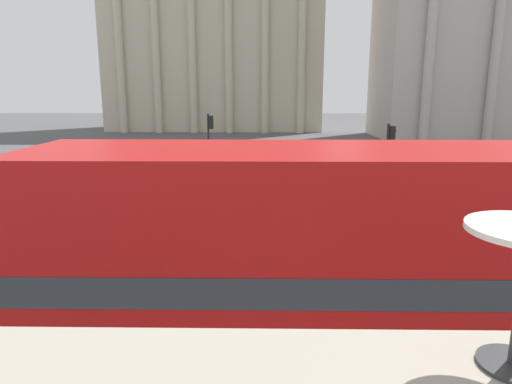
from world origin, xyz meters
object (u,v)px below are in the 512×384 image
traffic_light_mid (389,154)px  traffic_light_far (210,139)px  pedestrian_grey (125,164)px  double_decker_bus (357,266)px  pedestrian_yellow (335,200)px  plaza_building_left (215,35)px  traffic_light_near (245,191)px

traffic_light_mid → traffic_light_far: bearing=148.3°
pedestrian_grey → traffic_light_mid: bearing=-56.0°
double_decker_bus → pedestrian_grey: size_ratio=5.64×
pedestrian_yellow → pedestrian_grey: bearing=-130.7°
double_decker_bus → plaza_building_left: (-7.74, 54.60, 9.63)m
plaza_building_left → pedestrian_grey: (-1.52, -36.26, -10.95)m
traffic_light_far → pedestrian_yellow: 9.30m
plaza_building_left → pedestrian_grey: plaza_building_left is taller
traffic_light_mid → traffic_light_far: 9.70m
pedestrian_grey → pedestrian_yellow: pedestrian_grey is taller
traffic_light_far → pedestrian_grey: size_ratio=2.13×
double_decker_bus → pedestrian_grey: (-9.26, 18.34, -1.32)m
pedestrian_yellow → traffic_light_near: bearing=-34.7°
double_decker_bus → traffic_light_mid: double_decker_bus is taller
plaza_building_left → traffic_light_near: 50.91m
double_decker_bus → traffic_light_near: bearing=115.4°
plaza_building_left → traffic_light_mid: plaza_building_left is taller
double_decker_bus → traffic_light_mid: (3.87, 12.61, 0.07)m
traffic_light_mid → pedestrian_yellow: size_ratio=2.32×
traffic_light_mid → pedestrian_grey: 14.40m
traffic_light_near → double_decker_bus: bearing=-68.1°
double_decker_bus → pedestrian_grey: 20.59m
pedestrian_grey → double_decker_bus: bearing=-95.7°
traffic_light_far → traffic_light_mid: bearing=-31.7°
plaza_building_left → traffic_light_far: size_ratio=7.06×
plaza_building_left → traffic_light_mid: 44.61m
double_decker_bus → pedestrian_yellow: bearing=86.3°
traffic_light_mid → pedestrian_grey: size_ratio=2.05×
double_decker_bus → traffic_light_far: size_ratio=2.65×
traffic_light_mid → pedestrian_yellow: 3.63m
traffic_light_mid → pedestrian_grey: (-13.13, 5.73, -1.38)m
traffic_light_far → pedestrian_yellow: bearing=-51.5°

